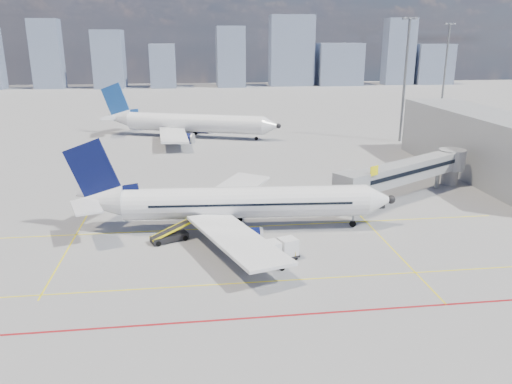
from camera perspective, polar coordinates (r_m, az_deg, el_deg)
ground at (r=51.63m, az=0.53°, el=-7.15°), size 420.00×420.00×0.00m
apron_markings at (r=48.05m, az=0.48°, el=-9.08°), size 90.00×35.12×0.01m
jet_bridge at (r=72.39m, az=17.40°, el=2.35°), size 23.55×15.78×6.30m
terminal_block at (r=87.71m, az=24.89°, el=4.86°), size 10.00×42.00×10.00m
floodlight_mast_ne at (r=111.19m, az=16.67°, el=12.48°), size 3.20×0.61×25.45m
floodlight_mast_far at (r=154.38m, az=20.83°, el=13.20°), size 3.20×0.61×25.45m
distant_skyline at (r=237.23m, az=-3.95°, el=14.97°), size 244.29×15.90×31.79m
main_aircraft at (r=57.06m, az=-2.69°, el=-1.29°), size 37.31×32.48×10.94m
second_aircraft at (r=113.44m, az=-7.83°, el=7.82°), size 40.25×34.21×12.16m
baggage_tug at (r=48.50m, az=1.75°, el=-7.78°), size 2.58×1.76×1.68m
cargo_dolly at (r=50.00m, az=2.69°, el=-6.55°), size 4.21×2.86×2.12m
belt_loader at (r=55.46m, az=-9.72°, el=-4.96°), size 5.77×3.43×2.37m
ramp_worker at (r=50.34m, az=4.55°, el=-6.93°), size 0.54×0.64×1.50m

